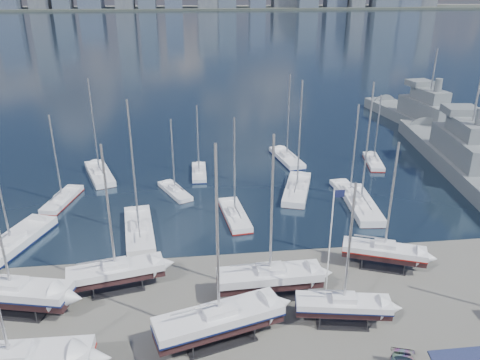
{
  "coord_description": "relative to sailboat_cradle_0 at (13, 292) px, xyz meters",
  "views": [
    {
      "loc": [
        -6.39,
        -44.51,
        27.63
      ],
      "look_at": [
        -0.17,
        8.0,
        5.52
      ],
      "focal_mm": 35.0,
      "sensor_mm": 36.0,
      "label": 1
    }
  ],
  "objects": [
    {
      "name": "sailboat_moored_8",
      "position": [
        32.89,
        36.24,
        -1.82
      ],
      "size": [
        4.43,
        10.51,
        15.23
      ],
      "rotation": [
        0.0,
        0.0,
        1.73
      ],
      "color": "black",
      "rests_on": "water"
    },
    {
      "name": "sailboat_moored_4",
      "position": [
        14.14,
        24.71,
        -1.8
      ],
      "size": [
        5.12,
        7.8,
        11.49
      ],
      "rotation": [
        0.0,
        0.0,
        2.0
      ],
      "color": "black",
      "rests_on": "water"
    },
    {
      "name": "sailboat_cradle_3",
      "position": [
        18.17,
        -5.9,
        0.02
      ],
      "size": [
        11.27,
        5.94,
        17.42
      ],
      "rotation": [
        0.0,
        0.0,
        0.28
      ],
      "color": "#2D2D33",
      "rests_on": "ground"
    },
    {
      "name": "sailboat_cradle_6",
      "position": [
        36.1,
        3.05,
        -0.16
      ],
      "size": [
        8.78,
        5.4,
        13.92
      ],
      "rotation": [
        0.0,
        0.0,
        -0.38
      ],
      "color": "#2D2D33",
      "rests_on": "ground"
    },
    {
      "name": "water",
      "position": [
        22.61,
        307.53,
        -2.28
      ],
      "size": [
        1400.0,
        600.0,
        0.4
      ],
      "primitive_type": "cube",
      "color": "#182337",
      "rests_on": "ground"
    },
    {
      "name": "sailboat_cradle_5",
      "position": [
        29.03,
        -5.03,
        -0.18
      ],
      "size": [
        8.51,
        3.74,
        13.51
      ],
      "rotation": [
        0.0,
        0.0,
        -0.18
      ],
      "color": "#2D2D33",
      "rests_on": "ground"
    },
    {
      "name": "sailboat_cradle_2",
      "position": [
        8.8,
        2.43,
        -0.1
      ],
      "size": [
        9.46,
        4.38,
        14.99
      ],
      "rotation": [
        0.0,
        0.0,
        0.21
      ],
      "color": "#2D2D33",
      "rests_on": "ground"
    },
    {
      "name": "flagpole",
      "position": [
        28.74,
        -1.3,
        4.45
      ],
      "size": [
        1.02,
        0.12,
        11.47
      ],
      "color": "white",
      "rests_on": "ground"
    },
    {
      "name": "naval_ship_east",
      "position": [
        59.61,
        27.6,
        -0.46
      ],
      "size": [
        13.44,
        45.96,
        18.08
      ],
      "rotation": [
        0.0,
        0.0,
        1.43
      ],
      "color": "#5B6064",
      "rests_on": "water"
    },
    {
      "name": "sailboat_moored_11",
      "position": [
        46.93,
        32.93,
        -1.82
      ],
      "size": [
        3.81,
        8.41,
        12.15
      ],
      "rotation": [
        0.0,
        0.0,
        1.38
      ],
      "color": "black",
      "rests_on": "water"
    },
    {
      "name": "sailboat_moored_2",
      "position": [
        2.46,
        32.49,
        -1.8
      ],
      "size": [
        6.19,
        10.97,
        15.98
      ],
      "rotation": [
        0.0,
        0.0,
        1.9
      ],
      "color": "black",
      "rests_on": "water"
    },
    {
      "name": "naval_ship_west",
      "position": [
        65.37,
        51.54,
        -0.46
      ],
      "size": [
        11.45,
        41.26,
        17.67
      ],
      "rotation": [
        0.0,
        0.0,
        1.69
      ],
      "color": "#5B6064",
      "rests_on": "water"
    },
    {
      "name": "sailboat_moored_1",
      "position": [
        -1.19,
        23.64,
        -1.82
      ],
      "size": [
        4.34,
        8.95,
        12.89
      ],
      "rotation": [
        0.0,
        0.0,
        1.34
      ],
      "color": "black",
      "rests_on": "water"
    },
    {
      "name": "sailboat_moored_0",
      "position": [
        -4.06,
        11.66,
        -1.81
      ],
      "size": [
        7.74,
        13.07,
        18.89
      ],
      "rotation": [
        0.0,
        0.0,
        1.21
      ],
      "color": "black",
      "rests_on": "water"
    },
    {
      "name": "sailboat_moored_9",
      "position": [
        38.86,
        17.07,
        -1.8
      ],
      "size": [
        4.28,
        11.95,
        17.69
      ],
      "rotation": [
        0.0,
        0.0,
        1.48
      ],
      "color": "black",
      "rests_on": "water"
    },
    {
      "name": "sailboat_cradle_0",
      "position": [
        0.0,
        0.0,
        0.0
      ],
      "size": [
        11.03,
        5.41,
        17.08
      ],
      "rotation": [
        0.0,
        0.0,
        -0.24
      ],
      "color": "#2D2D33",
      "rests_on": "ground"
    },
    {
      "name": "far_shore",
      "position": [
        22.61,
        567.53,
        -1.03
      ],
      "size": [
        1400.0,
        80.0,
        2.2
      ],
      "primitive_type": "cube",
      "color": "#2D332D",
      "rests_on": "ground"
    },
    {
      "name": "sailboat_cradle_4",
      "position": [
        23.4,
        -0.33,
        -0.04
      ],
      "size": [
        10.02,
        3.09,
        16.2
      ],
      "rotation": [
        0.0,
        0.0,
        0.03
      ],
      "color": "#2D2D33",
      "rests_on": "ground"
    },
    {
      "name": "sailboat_moored_7",
      "position": [
        31.56,
        23.02,
        -1.8
      ],
      "size": [
        6.58,
        11.61,
        16.91
      ],
      "rotation": [
        0.0,
        0.0,
        1.24
      ],
      "color": "black",
      "rests_on": "water"
    },
    {
      "name": "sailboat_moored_5",
      "position": [
        17.84,
        31.54,
        -1.82
      ],
      "size": [
        2.34,
        7.83,
        11.64
      ],
      "rotation": [
        0.0,
        0.0,
        1.55
      ],
      "color": "black",
      "rests_on": "water"
    },
    {
      "name": "sailboat_moored_3",
      "position": [
        10.01,
        13.39,
        -1.82
      ],
      "size": [
        4.63,
        11.77,
        17.12
      ],
      "rotation": [
        0.0,
        0.0,
        1.7
      ],
      "color": "black",
      "rests_on": "water"
    },
    {
      "name": "sailboat_moored_6",
      "position": [
        21.83,
        16.15,
        -1.82
      ],
      "size": [
        3.61,
        9.51,
        13.87
      ],
      "rotation": [
        0.0,
        0.0,
        1.68
      ],
      "color": "black",
      "rests_on": "water"
    },
    {
      "name": "ground",
      "position": [
        22.61,
        -2.47,
        -2.13
      ],
      "size": [
        1400.0,
        1400.0,
        0.0
      ],
      "primitive_type": "plane",
      "color": "#605E59",
      "rests_on": "ground"
    },
    {
      "name": "sailboat_moored_10",
      "position": [
        38.69,
        20.73,
        -1.82
      ],
      "size": [
        3.33,
        9.46,
        13.88
      ],
      "rotation": [
        0.0,
        0.0,
        1.65
      ],
      "color": "black",
      "rests_on": "water"
    }
  ]
}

